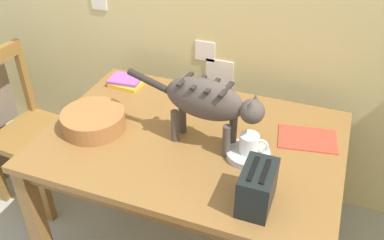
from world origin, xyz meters
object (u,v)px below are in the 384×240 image
Objects in this scene: cat at (208,102)px; magazine at (307,139)px; wooden_chair_near at (29,131)px; saucer_bowl at (248,154)px; book_stack at (126,82)px; toaster at (257,188)px; wicker_basket at (93,120)px; coffee_mug at (250,143)px; dining_table at (192,152)px.

magazine is (0.43, 0.20, -0.23)m from cat.
saucer_bowl is at bearing 89.55° from wooden_chair_near.
book_stack is 1.11m from toaster.
wicker_basket is at bearing 165.77° from toaster.
coffee_mug is 0.14× the size of wooden_chair_near.
toaster is 1.55m from wooden_chair_near.
cat reaches higher than toaster.
book_stack is at bearing 154.94° from saucer_bowl.
dining_table is at bearing -32.43° from book_stack.
wooden_chair_near is at bearing 164.98° from toaster.
magazine is 1.01m from wicker_basket.
saucer_bowl is at bearing 90.00° from cat.
wicker_basket reaches higher than saucer_bowl.
saucer_bowl is 0.64× the size of wicker_basket.
wooden_chair_near is at bearing 174.01° from magazine.
dining_table is 0.33m from coffee_mug.
cat is 5.13× the size of coffee_mug.
wicker_basket reaches higher than book_stack.
dining_table is 0.30m from saucer_bowl.
toaster reaches higher than coffee_mug.
dining_table is 4.57× the size of wicker_basket.
toaster is at bearing -69.86° from saucer_bowl.
dining_table is 1.10m from wooden_chair_near.
toaster is at bearing -14.23° from wicker_basket.
cat is 0.52m from magazine.
magazine is 0.88× the size of wicker_basket.
magazine is at bearing 44.16° from saucer_bowl.
coffee_mug is 0.28m from toaster.
saucer_bowl reaches higher than magazine.
coffee_mug is at bearing 109.46° from toaster.
dining_table is at bearing 171.44° from coffee_mug.
cat is 0.29m from saucer_bowl.
wicker_basket is at bearing -76.26° from cat.
toaster is 0.21× the size of wooden_chair_near.
coffee_mug reaches higher than dining_table.
saucer_bowl is 1.39m from wooden_chair_near.
wicker_basket is (-0.55, -0.07, -0.18)m from cat.
book_stack is 0.63× the size of wicker_basket.
dining_table is 0.32m from cat.
wooden_chair_near is at bearing 163.89° from wicker_basket.
wicker_basket is 0.71m from wooden_chair_near.
wooden_chair_near is (-1.45, 0.39, -0.38)m from toaster.
dining_table is at bearing 171.33° from saucer_bowl.
book_stack reaches higher than saucer_bowl.
toaster reaches higher than book_stack.
cat reaches higher than book_stack.
magazine is (0.51, 0.18, 0.09)m from dining_table.
wicker_basket is (-0.75, -0.05, -0.03)m from coffee_mug.
book_stack is (-0.81, 0.38, 0.00)m from saucer_bowl.
wooden_chair_near is (-0.55, -0.26, -0.31)m from book_stack.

